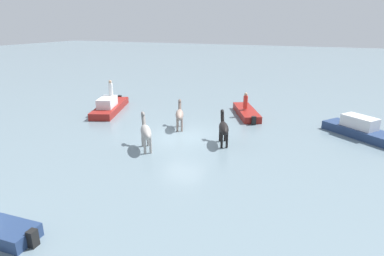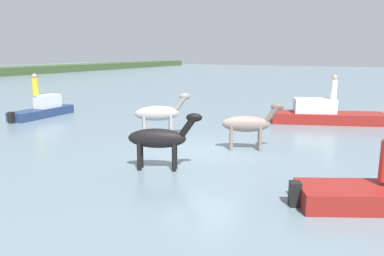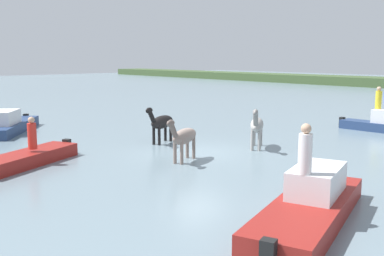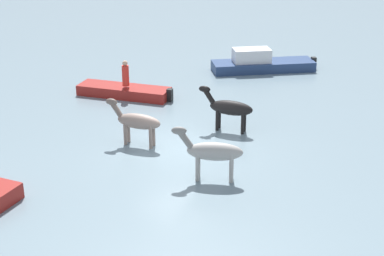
# 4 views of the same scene
# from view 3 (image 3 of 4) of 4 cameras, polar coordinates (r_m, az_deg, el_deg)

# --- Properties ---
(ground_plane) EXTENTS (167.35, 167.35, 0.00)m
(ground_plane) POSITION_cam_3_polar(r_m,az_deg,el_deg) (18.51, 0.39, -3.19)
(ground_plane) COLOR slate
(horse_mid_herd) EXTENTS (1.20, 2.16, 1.72)m
(horse_mid_herd) POSITION_cam_3_polar(r_m,az_deg,el_deg) (16.87, -1.07, -1.11)
(horse_mid_herd) COLOR gray
(horse_mid_herd) RESTS_ON ground_plane
(horse_dun_straggler) EXTENTS (1.19, 2.20, 1.75)m
(horse_dun_straggler) POSITION_cam_3_polar(r_m,az_deg,el_deg) (20.49, -3.90, 0.71)
(horse_dun_straggler) COLOR black
(horse_dun_straggler) RESTS_ON ground_plane
(horse_rear_stallion) EXTENTS (1.72, 2.10, 1.83)m
(horse_rear_stallion) POSITION_cam_3_polar(r_m,az_deg,el_deg) (19.45, 8.20, 0.34)
(horse_rear_stallion) COLOR #9E9993
(horse_rear_stallion) RESTS_ON ground_plane
(boat_launch_far) EXTENTS (2.99, 4.43, 0.73)m
(boat_launch_far) POSITION_cam_3_polar(r_m,az_deg,el_deg) (17.53, -20.10, -3.88)
(boat_launch_far) COLOR maroon
(boat_launch_far) RESTS_ON ground_plane
(boat_dinghy_port) EXTENTS (3.31, 5.70, 1.37)m
(boat_dinghy_port) POSITION_cam_3_polar(r_m,az_deg,el_deg) (11.34, 14.74, -9.73)
(boat_dinghy_port) COLOR maroon
(boat_dinghy_port) RESTS_ON ground_plane
(boat_tender_starboard) EXTENTS (4.04, 1.28, 1.31)m
(boat_tender_starboard) POSITION_cam_3_polar(r_m,az_deg,el_deg) (25.83, 22.53, 0.28)
(boat_tender_starboard) COLOR navy
(boat_tender_starboard) RESTS_ON ground_plane
(boat_motor_center) EXTENTS (5.20, 4.51, 1.36)m
(boat_motor_center) POSITION_cam_3_polar(r_m,az_deg,el_deg) (25.37, -22.16, 0.21)
(boat_motor_center) COLOR navy
(boat_motor_center) RESTS_ON ground_plane
(person_watcher_seated) EXTENTS (0.32, 0.32, 1.19)m
(person_watcher_seated) POSITION_cam_3_polar(r_m,az_deg,el_deg) (17.36, -19.59, -0.74)
(person_watcher_seated) COLOR red
(person_watcher_seated) RESTS_ON boat_launch_far
(person_boatman_standing) EXTENTS (0.32, 0.32, 1.19)m
(person_boatman_standing) POSITION_cam_3_polar(r_m,az_deg,el_deg) (10.71, 14.14, -2.82)
(person_boatman_standing) COLOR silver
(person_boatman_standing) RESTS_ON boat_dinghy_port
(person_helmsman_aft) EXTENTS (0.32, 0.32, 1.19)m
(person_helmsman_aft) POSITION_cam_3_polar(r_m,az_deg,el_deg) (25.95, 22.54, 3.46)
(person_helmsman_aft) COLOR yellow
(person_helmsman_aft) RESTS_ON boat_tender_starboard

